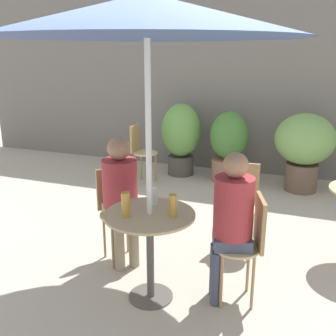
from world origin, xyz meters
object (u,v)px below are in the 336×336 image
seated_person_1 (121,190)px  potted_plant_1 (229,145)px  bistro_chair_3 (140,148)px  potted_plant_2 (304,145)px  beer_glass_1 (154,195)px  umbrella (147,16)px  bistro_chair_1 (116,205)px  bistro_chair_2 (242,198)px  bistro_chair_0 (248,239)px  beer_glass_0 (173,205)px  beer_glass_2 (126,205)px  seated_person_0 (231,214)px  potted_plant_0 (181,135)px  cafe_table_near (150,234)px

seated_person_1 → potted_plant_1: (0.39, 2.79, -0.16)m
bistro_chair_3 → potted_plant_2: size_ratio=0.79×
potted_plant_2 → beer_glass_1: bearing=-109.6°
bistro_chair_3 → umbrella: umbrella is taller
bistro_chair_1 → bistro_chair_2: bearing=-19.8°
potted_plant_2 → bistro_chair_0: bearing=-95.8°
potted_plant_1 → bistro_chair_0: bearing=-75.1°
potted_plant_1 → beer_glass_0: bearing=-85.5°
bistro_chair_2 → beer_glass_1: (-0.56, -0.90, 0.28)m
potted_plant_1 → bistro_chair_2: bearing=-74.6°
bistro_chair_0 → beer_glass_2: bearing=-85.8°
bistro_chair_2 → potted_plant_1: bearing=100.1°
bistro_chair_0 → beer_glass_1: 0.81m
seated_person_1 → bistro_chair_2: bearing=-13.6°
seated_person_0 → potted_plant_1: (-0.66, 3.02, -0.17)m
bistro_chair_2 → seated_person_0: size_ratio=0.72×
seated_person_1 → beer_glass_0: 0.77m
bistro_chair_2 → potted_plant_0: bearing=116.8°
bistro_chair_1 → seated_person_1: seated_person_1 is taller
seated_person_1 → potted_plant_0: size_ratio=1.06×
potted_plant_0 → seated_person_0: bearing=-64.8°
cafe_table_near → seated_person_0: size_ratio=0.60×
cafe_table_near → beer_glass_1: (-0.04, 0.18, 0.25)m
beer_glass_1 → potted_plant_0: (-0.82, 3.09, -0.17)m
seated_person_1 → potted_plant_2: (1.47, 2.72, -0.06)m
beer_glass_2 → potted_plant_1: (0.07, 3.32, -0.27)m
bistro_chair_1 → seated_person_0: seated_person_0 is taller
bistro_chair_2 → beer_glass_2: size_ratio=4.60×
cafe_table_near → bistro_chair_2: bistro_chair_2 is taller
beer_glass_0 → potted_plant_0: potted_plant_0 is taller
bistro_chair_0 → potted_plant_2: bearing=156.3°
seated_person_0 → potted_plant_2: (0.42, 2.94, -0.07)m
seated_person_1 → potted_plant_2: size_ratio=1.09×
bistro_chair_0 → umbrella: umbrella is taller
bistro_chair_3 → beer_glass_1: 2.79m
seated_person_0 → beer_glass_0: seated_person_0 is taller
cafe_table_near → umbrella: bearing=138.8°
bistro_chair_0 → potted_plant_1: 3.08m
bistro_chair_1 → seated_person_0: (1.15, -0.32, 0.20)m
beer_glass_1 → seated_person_0: bearing=1.1°
potted_plant_0 → beer_glass_2: bearing=-78.1°
bistro_chair_2 → potted_plant_2: bearing=71.1°
seated_person_1 → umbrella: bearing=-90.0°
seated_person_1 → cafe_table_near: bearing=-90.0°
seated_person_0 → beer_glass_0: size_ratio=7.08×
potted_plant_1 → umbrella: (0.07, -3.21, 1.58)m
bistro_chair_2 → bistro_chair_3: bearing=133.7°
bistro_chair_1 → potted_plant_0: bearing=48.1°
potted_plant_1 → seated_person_0: bearing=-77.7°
cafe_table_near → beer_glass_1: beer_glass_1 is taller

